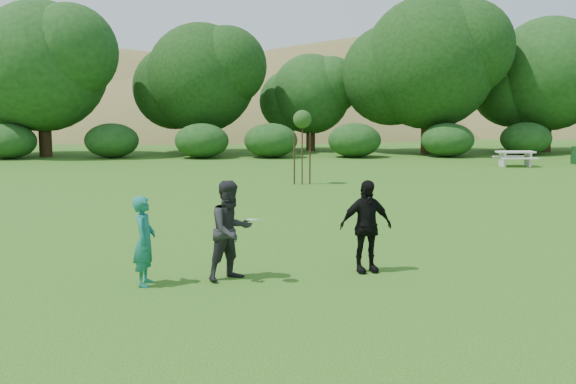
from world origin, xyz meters
name	(u,v)px	position (x,y,z in m)	size (l,w,h in m)	color
ground	(297,274)	(0.00, 0.00, 0.00)	(120.00, 120.00, 0.00)	#19470C
player_teal	(144,241)	(-2.64, -0.58, 0.77)	(0.56, 0.37, 1.55)	#186C5E
player_grey	(231,230)	(-1.18, -0.30, 0.88)	(0.86, 0.67, 1.76)	#232326
player_black	(366,226)	(1.28, 0.09, 0.86)	(1.00, 0.42, 1.71)	black
frisbee	(254,219)	(-0.77, -0.59, 1.13)	(0.27, 0.27, 0.07)	white
sapling	(302,121)	(1.08, 13.09, 2.42)	(0.70, 0.70, 2.85)	#3A2016
picnic_table	(515,156)	(12.17, 19.62, 0.52)	(1.80, 1.48, 0.76)	beige
hillside	(256,224)	(-0.56, 68.45, -11.97)	(150.00, 72.00, 52.00)	olive
tree_row	(318,75)	(3.23, 28.68, 4.87)	(53.92, 10.38, 9.62)	#3A2616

